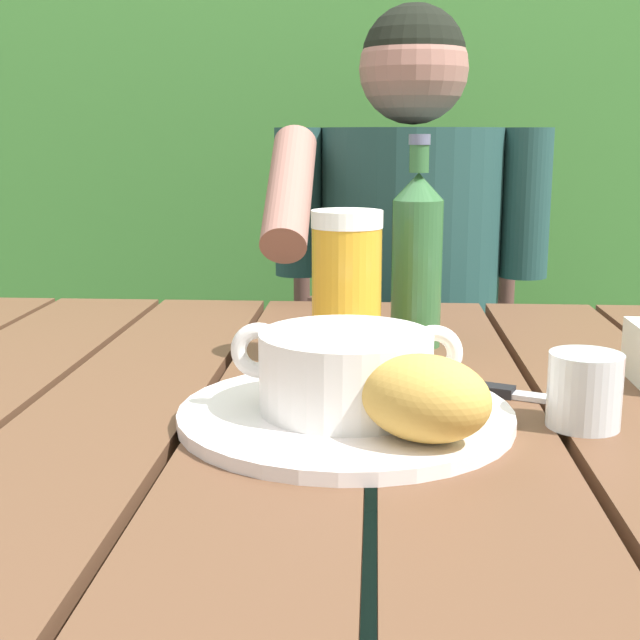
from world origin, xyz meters
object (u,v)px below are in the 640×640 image
table_knife (511,393)px  person_eating (408,303)px  water_glass_small (585,390)px  beer_glass (347,286)px  beer_bottle (417,257)px  bread_roll (425,398)px  serving_plate (345,415)px  chair_near_diner (403,397)px  soup_bowl (346,369)px

table_knife → person_eating: bearing=95.8°
person_eating → water_glass_small: person_eating is taller
beer_glass → beer_bottle: (0.08, 0.08, 0.02)m
bread_roll → table_knife: bread_roll is taller
bread_roll → person_eating: bearing=88.7°
serving_plate → beer_glass: 0.23m
serving_plate → table_knife: bearing=27.5°
chair_near_diner → table_knife: (0.07, -0.92, 0.29)m
chair_near_diner → beer_bottle: 0.81m
chair_near_diner → soup_bowl: 1.06m
bread_roll → table_knife: bearing=59.7°
serving_plate → bread_roll: size_ratio=2.24×
soup_bowl → bread_roll: bearing=-49.4°
soup_bowl → water_glass_small: 0.21m
beer_glass → water_glass_small: bearing=-44.8°
person_eating → water_glass_small: (0.12, -0.80, 0.08)m
serving_plate → water_glass_small: size_ratio=4.52×
soup_bowl → beer_bottle: (0.07, 0.29, 0.06)m
person_eating → beer_glass: (-0.09, -0.59, 0.13)m
bread_roll → beer_glass: size_ratio=0.79×
serving_plate → chair_near_diner: bearing=85.0°
bread_roll → serving_plate: bearing=130.6°
beer_glass → chair_near_diner: bearing=83.2°
serving_plate → beer_bottle: beer_bottle is taller
table_knife → soup_bowl: bearing=-152.5°
beer_bottle → soup_bowl: bearing=-104.3°
person_eating → bread_roll: 0.88m
chair_near_diner → person_eating: person_eating is taller
soup_bowl → bread_roll: 0.10m
beer_glass → serving_plate: bearing=-88.2°
serving_plate → beer_glass: (-0.01, 0.21, 0.08)m
serving_plate → person_eating: bearing=84.0°
beer_bottle → water_glass_small: bearing=-65.3°
person_eating → soup_bowl: person_eating is taller
person_eating → beer_bottle: 0.53m
person_eating → serving_plate: person_eating is taller
soup_bowl → beer_glass: (-0.01, 0.21, 0.04)m
person_eating → bread_roll: person_eating is taller
bread_roll → beer_glass: bearing=104.0°
person_eating → table_knife: person_eating is taller
soup_bowl → beer_bottle: bearing=75.7°
soup_bowl → beer_glass: 0.21m
bread_roll → beer_glass: 0.30m
chair_near_diner → water_glass_small: size_ratio=15.65×
beer_glass → beer_bottle: size_ratio=0.68×
bread_roll → water_glass_small: bread_roll is taller
chair_near_diner → person_eating: 0.31m
person_eating → table_knife: 0.72m
person_eating → soup_bowl: size_ratio=6.17×
serving_plate → beer_bottle: (0.07, 0.29, 0.10)m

